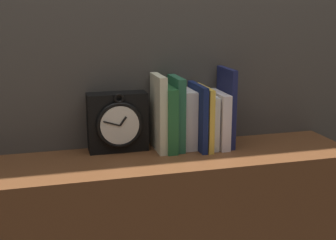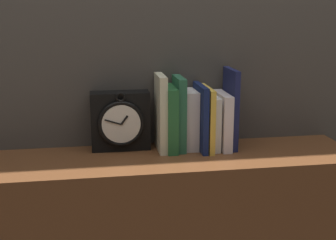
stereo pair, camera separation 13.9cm
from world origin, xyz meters
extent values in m
cube|color=#47423D|center=(0.00, 0.17, 1.30)|extent=(6.00, 0.05, 2.60)
cube|color=black|center=(-0.14, 0.10, 0.99)|extent=(0.18, 0.07, 0.18)
torus|color=black|center=(-0.14, 0.06, 0.99)|extent=(0.14, 0.01, 0.14)
cylinder|color=white|center=(-0.14, 0.06, 0.99)|extent=(0.12, 0.01, 0.12)
cube|color=black|center=(-0.13, 0.05, 1.01)|extent=(0.02, 0.00, 0.03)
cube|color=black|center=(-0.16, 0.05, 1.00)|extent=(0.05, 0.00, 0.02)
torus|color=black|center=(-0.14, 0.06, 1.08)|extent=(0.03, 0.01, 0.03)
cube|color=beige|center=(-0.01, 0.07, 1.02)|extent=(0.02, 0.13, 0.24)
cube|color=#266434|center=(0.02, 0.07, 1.00)|extent=(0.03, 0.14, 0.20)
cube|color=#286244|center=(0.05, 0.07, 1.02)|extent=(0.02, 0.13, 0.23)
cube|color=silver|center=(0.08, 0.08, 1.00)|extent=(0.04, 0.12, 0.19)
cube|color=navy|center=(0.11, 0.06, 1.01)|extent=(0.02, 0.16, 0.21)
cube|color=yellow|center=(0.13, 0.06, 1.00)|extent=(0.02, 0.16, 0.20)
cube|color=white|center=(0.16, 0.07, 0.99)|extent=(0.02, 0.14, 0.17)
cube|color=white|center=(0.19, 0.06, 0.99)|extent=(0.03, 0.15, 0.18)
cube|color=#1B2050|center=(0.21, 0.07, 1.03)|extent=(0.02, 0.13, 0.25)
camera|label=1|loc=(-0.36, -1.30, 1.35)|focal=50.00mm
camera|label=2|loc=(-0.22, -1.33, 1.35)|focal=50.00mm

